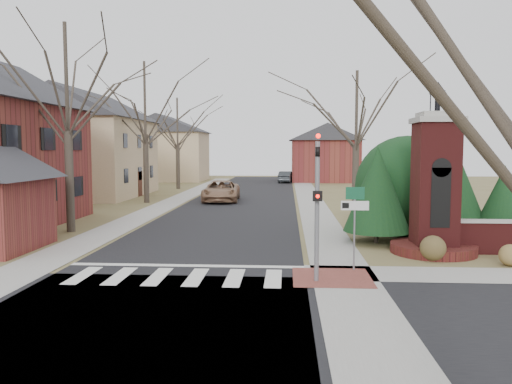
# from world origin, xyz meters

# --- Properties ---
(ground) EXTENTS (120.00, 120.00, 0.00)m
(ground) POSITION_xyz_m (0.00, 0.00, 0.00)
(ground) COLOR brown
(ground) RESTS_ON ground
(main_street) EXTENTS (8.00, 70.00, 0.01)m
(main_street) POSITION_xyz_m (0.00, 22.00, 0.01)
(main_street) COLOR black
(main_street) RESTS_ON ground
(cross_street) EXTENTS (120.00, 8.00, 0.01)m
(cross_street) POSITION_xyz_m (0.00, -3.00, 0.01)
(cross_street) COLOR black
(cross_street) RESTS_ON ground
(crosswalk_zone) EXTENTS (8.00, 2.20, 0.02)m
(crosswalk_zone) POSITION_xyz_m (0.00, 0.80, 0.01)
(crosswalk_zone) COLOR silver
(crosswalk_zone) RESTS_ON ground
(stop_bar) EXTENTS (8.00, 0.35, 0.02)m
(stop_bar) POSITION_xyz_m (0.00, 2.30, 0.01)
(stop_bar) COLOR silver
(stop_bar) RESTS_ON ground
(sidewalk_right_main) EXTENTS (2.00, 60.00, 0.02)m
(sidewalk_right_main) POSITION_xyz_m (5.20, 22.00, 0.01)
(sidewalk_right_main) COLOR gray
(sidewalk_right_main) RESTS_ON ground
(sidewalk_left) EXTENTS (2.00, 60.00, 0.02)m
(sidewalk_left) POSITION_xyz_m (-5.20, 22.00, 0.01)
(sidewalk_left) COLOR gray
(sidewalk_left) RESTS_ON ground
(curb_apron) EXTENTS (2.40, 2.40, 0.02)m
(curb_apron) POSITION_xyz_m (4.80, 1.00, 0.01)
(curb_apron) COLOR brown
(curb_apron) RESTS_ON ground
(traffic_signal_pole) EXTENTS (0.28, 0.41, 4.50)m
(traffic_signal_pole) POSITION_xyz_m (4.30, 0.57, 2.59)
(traffic_signal_pole) COLOR slate
(traffic_signal_pole) RESTS_ON ground
(sign_post) EXTENTS (0.90, 0.07, 2.75)m
(sign_post) POSITION_xyz_m (5.59, 1.99, 1.95)
(sign_post) COLOR slate
(sign_post) RESTS_ON ground
(brick_gate_monument) EXTENTS (3.20, 3.20, 6.47)m
(brick_gate_monument) POSITION_xyz_m (9.00, 4.99, 2.17)
(brick_gate_monument) COLOR #551919
(brick_gate_monument) RESTS_ON ground
(house_stucco_left) EXTENTS (9.80, 12.80, 9.28)m
(house_stucco_left) POSITION_xyz_m (-13.50, 27.00, 4.59)
(house_stucco_left) COLOR #D2B48C
(house_stucco_left) RESTS_ON ground
(house_distant_left) EXTENTS (10.80, 8.80, 8.53)m
(house_distant_left) POSITION_xyz_m (-12.01, 48.00, 4.25)
(house_distant_left) COLOR #D2B48C
(house_distant_left) RESTS_ON ground
(house_distant_right) EXTENTS (8.80, 8.80, 7.30)m
(house_distant_right) POSITION_xyz_m (7.99, 47.99, 3.65)
(house_distant_right) COLOR brown
(house_distant_right) RESTS_ON ground
(evergreen_near) EXTENTS (2.80, 2.80, 4.10)m
(evergreen_near) POSITION_xyz_m (7.20, 7.00, 2.30)
(evergreen_near) COLOR #473D33
(evergreen_near) RESTS_ON ground
(evergreen_mid) EXTENTS (3.40, 3.40, 4.70)m
(evergreen_mid) POSITION_xyz_m (10.50, 8.20, 2.60)
(evergreen_mid) COLOR #473D33
(evergreen_mid) RESTS_ON ground
(evergreen_far) EXTENTS (2.40, 2.40, 3.30)m
(evergreen_far) POSITION_xyz_m (12.50, 7.20, 1.90)
(evergreen_far) COLOR #473D33
(evergreen_far) RESTS_ON ground
(evergreen_mass) EXTENTS (4.80, 4.80, 4.80)m
(evergreen_mass) POSITION_xyz_m (9.00, 9.50, 2.40)
(evergreen_mass) COLOR #10321A
(evergreen_mass) RESTS_ON ground
(bare_tree_0) EXTENTS (8.05, 8.05, 11.15)m
(bare_tree_0) POSITION_xyz_m (-7.00, 9.00, 7.70)
(bare_tree_0) COLOR #473D33
(bare_tree_0) RESTS_ON ground
(bare_tree_1) EXTENTS (8.40, 8.40, 11.64)m
(bare_tree_1) POSITION_xyz_m (-7.00, 22.00, 8.03)
(bare_tree_1) COLOR #473D33
(bare_tree_1) RESTS_ON ground
(bare_tree_2) EXTENTS (7.35, 7.35, 10.19)m
(bare_tree_2) POSITION_xyz_m (-7.50, 35.00, 7.03)
(bare_tree_2) COLOR #473D33
(bare_tree_2) RESTS_ON ground
(bare_tree_3) EXTENTS (7.00, 7.00, 9.70)m
(bare_tree_3) POSITION_xyz_m (7.50, 16.00, 6.69)
(bare_tree_3) COLOR #473D33
(bare_tree_3) RESTS_ON ground
(pickup_truck) EXTENTS (2.88, 5.78, 1.57)m
(pickup_truck) POSITION_xyz_m (-1.60, 23.31, 0.79)
(pickup_truck) COLOR #936D50
(pickup_truck) RESTS_ON ground
(distant_car) EXTENTS (1.90, 4.21, 1.34)m
(distant_car) POSITION_xyz_m (3.25, 44.99, 0.67)
(distant_car) COLOR #363A3E
(distant_car) RESTS_ON ground
(dry_shrub_left) EXTENTS (0.91, 0.91, 0.91)m
(dry_shrub_left) POSITION_xyz_m (8.60, 3.63, 0.46)
(dry_shrub_left) COLOR brown
(dry_shrub_left) RESTS_ON ground
(dry_shrub_right) EXTENTS (0.74, 0.74, 0.74)m
(dry_shrub_right) POSITION_xyz_m (11.00, 3.00, 0.37)
(dry_shrub_right) COLOR olive
(dry_shrub_right) RESTS_ON ground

